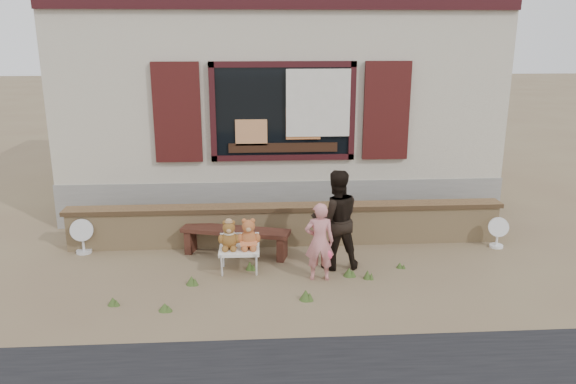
{
  "coord_description": "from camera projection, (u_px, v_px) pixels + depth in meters",
  "views": [
    {
      "loc": [
        -0.53,
        -7.67,
        3.35
      ],
      "look_at": [
        0.0,
        0.6,
        1.0
      ],
      "focal_mm": 35.0,
      "sensor_mm": 36.0,
      "label": 1
    }
  ],
  "objects": [
    {
      "name": "adult",
      "position": [
        336.0,
        220.0,
        8.15
      ],
      "size": [
        0.77,
        0.62,
        1.48
      ],
      "primitive_type": "imported",
      "rotation": [
        0.0,
        0.0,
        3.23
      ],
      "color": "black",
      "rests_on": "ground"
    },
    {
      "name": "child",
      "position": [
        319.0,
        242.0,
        7.79
      ],
      "size": [
        0.43,
        0.29,
        1.13
      ],
      "primitive_type": "imported",
      "rotation": [
        0.0,
        0.0,
        3.08
      ],
      "color": "pink",
      "rests_on": "ground"
    },
    {
      "name": "brick_wall",
      "position": [
        286.0,
        224.0,
        9.18
      ],
      "size": [
        7.1,
        0.36,
        0.67
      ],
      "color": "tan",
      "rests_on": "ground"
    },
    {
      "name": "ground",
      "position": [
        291.0,
        268.0,
        8.32
      ],
      "size": [
        80.0,
        80.0,
        0.0
      ],
      "primitive_type": "plane",
      "color": "brown",
      "rests_on": "ground"
    },
    {
      "name": "grass_tufts",
      "position": [
        264.0,
        284.0,
        7.64
      ],
      "size": [
        4.09,
        1.34,
        0.14
      ],
      "color": "#3C5421",
      "rests_on": "ground"
    },
    {
      "name": "folding_chair",
      "position": [
        239.0,
        250.0,
        8.12
      ],
      "size": [
        0.58,
        0.52,
        0.36
      ],
      "rotation": [
        0.0,
        0.0,
        -0.01
      ],
      "color": "white",
      "rests_on": "ground"
    },
    {
      "name": "bench",
      "position": [
        236.0,
        236.0,
        8.71
      ],
      "size": [
        1.73,
        0.81,
        0.43
      ],
      "rotation": [
        0.0,
        0.0,
        -0.28
      ],
      "color": "#381B13",
      "rests_on": "ground"
    },
    {
      "name": "shopfront",
      "position": [
        276.0,
        98.0,
        12.08
      ],
      "size": [
        8.04,
        5.13,
        4.0
      ],
      "color": "#A09481",
      "rests_on": "ground"
    },
    {
      "name": "teddy_bear_right",
      "position": [
        249.0,
        233.0,
        8.06
      ],
      "size": [
        0.34,
        0.29,
        0.46
      ],
      "primitive_type": null,
      "rotation": [
        0.0,
        0.0,
        -0.01
      ],
      "color": "#98512A",
      "rests_on": "folding_chair"
    },
    {
      "name": "fan_right",
      "position": [
        498.0,
        232.0,
        9.05
      ],
      "size": [
        0.33,
        0.22,
        0.52
      ],
      "rotation": [
        0.0,
        0.0,
        -0.3
      ],
      "color": "white",
      "rests_on": "ground"
    },
    {
      "name": "fan_left",
      "position": [
        82.0,
        236.0,
        8.81
      ],
      "size": [
        0.37,
        0.24,
        0.57
      ],
      "rotation": [
        0.0,
        0.0,
        0.21
      ],
      "color": "silver",
      "rests_on": "ground"
    },
    {
      "name": "teddy_bear_left",
      "position": [
        229.0,
        234.0,
        8.05
      ],
      "size": [
        0.32,
        0.28,
        0.43
      ],
      "primitive_type": null,
      "rotation": [
        0.0,
        0.0,
        -0.01
      ],
      "color": "brown",
      "rests_on": "folding_chair"
    }
  ]
}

